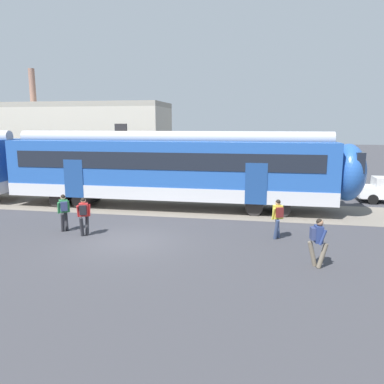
# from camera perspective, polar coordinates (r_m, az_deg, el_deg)

# --- Properties ---
(ground_plane) EXTENTS (160.00, 160.00, 0.00)m
(ground_plane) POSITION_cam_1_polar(r_m,az_deg,el_deg) (15.57, -9.89, -7.42)
(ground_plane) COLOR #38383D
(pedestrian_green) EXTENTS (0.51, 0.71, 1.67)m
(pedestrian_green) POSITION_cam_1_polar(r_m,az_deg,el_deg) (17.47, -18.96, -2.53)
(pedestrian_green) COLOR #28282D
(pedestrian_green) RESTS_ON ground
(pedestrian_red) EXTENTS (0.53, 0.70, 1.67)m
(pedestrian_red) POSITION_cam_1_polar(r_m,az_deg,el_deg) (16.49, -16.17, -3.12)
(pedestrian_red) COLOR #28282D
(pedestrian_red) RESTS_ON ground
(pedestrian_yellow) EXTENTS (0.52, 0.71, 1.67)m
(pedestrian_yellow) POSITION_cam_1_polar(r_m,az_deg,el_deg) (15.83, 12.94, -3.52)
(pedestrian_yellow) COLOR navy
(pedestrian_yellow) RESTS_ON ground
(pedestrian_navy) EXTENTS (0.67, 0.54, 1.67)m
(pedestrian_navy) POSITION_cam_1_polar(r_m,az_deg,el_deg) (13.08, 18.59, -6.73)
(pedestrian_navy) COLOR #6B6051
(pedestrian_navy) RESTS_ON ground
(background_building) EXTENTS (14.01, 5.00, 9.20)m
(background_building) POSITION_cam_1_polar(r_m,az_deg,el_deg) (32.47, -16.35, 7.24)
(background_building) COLOR beige
(background_building) RESTS_ON ground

